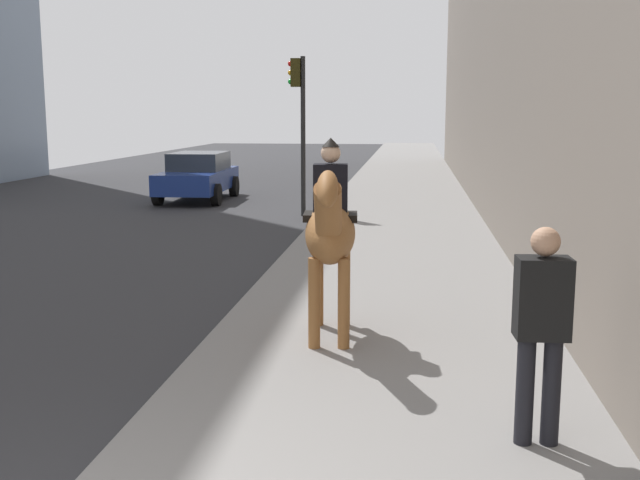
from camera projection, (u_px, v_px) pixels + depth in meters
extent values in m
ellipsoid|color=brown|center=(330.00, 233.00, 8.55)|extent=(1.54, 0.67, 0.66)
cylinder|color=brown|center=(344.00, 304.00, 8.21)|extent=(0.13, 0.13, 1.00)
cylinder|color=brown|center=(314.00, 303.00, 8.23)|extent=(0.13, 0.13, 1.00)
cylinder|color=brown|center=(345.00, 285.00, 9.10)|extent=(0.13, 0.13, 1.00)
cylinder|color=brown|center=(318.00, 285.00, 9.11)|extent=(0.13, 0.13, 1.00)
cylinder|color=brown|center=(328.00, 211.00, 7.73)|extent=(0.65, 0.33, 0.68)
ellipsoid|color=brown|center=(327.00, 189.00, 7.48)|extent=(0.64, 0.27, 0.49)
cylinder|color=black|center=(332.00, 232.00, 9.27)|extent=(0.29, 0.12, 0.55)
cube|color=black|center=(331.00, 216.00, 8.57)|extent=(0.48, 0.63, 0.08)
cube|color=black|center=(331.00, 189.00, 8.51)|extent=(0.31, 0.40, 0.55)
sphere|color=#D8AD8C|center=(331.00, 153.00, 8.45)|extent=(0.22, 0.22, 0.22)
cone|color=black|center=(331.00, 142.00, 8.43)|extent=(0.21, 0.21, 0.10)
cylinder|color=black|center=(525.00, 391.00, 5.85)|extent=(0.14, 0.14, 0.85)
cylinder|color=black|center=(551.00, 391.00, 5.84)|extent=(0.14, 0.14, 0.85)
cube|color=black|center=(543.00, 298.00, 5.72)|extent=(0.28, 0.41, 0.62)
sphere|color=tan|center=(546.00, 242.00, 5.65)|extent=(0.22, 0.22, 0.22)
cube|color=navy|center=(198.00, 180.00, 22.96)|extent=(4.09, 1.81, 0.60)
cube|color=#262D38|center=(199.00, 161.00, 23.10)|extent=(2.15, 1.56, 0.52)
cylinder|color=black|center=(216.00, 195.00, 21.70)|extent=(0.65, 0.24, 0.64)
cylinder|color=black|center=(158.00, 194.00, 21.85)|extent=(0.65, 0.24, 0.64)
cylinder|color=black|center=(234.00, 186.00, 24.16)|extent=(0.65, 0.24, 0.64)
cylinder|color=black|center=(182.00, 186.00, 24.31)|extent=(0.65, 0.24, 0.64)
cylinder|color=black|center=(303.00, 137.00, 19.32)|extent=(0.12, 0.12, 4.02)
cube|color=#2D280C|center=(296.00, 73.00, 19.07)|extent=(0.20, 0.24, 0.70)
sphere|color=red|center=(291.00, 64.00, 19.05)|extent=(0.14, 0.14, 0.14)
sphere|color=orange|center=(291.00, 73.00, 19.08)|extent=(0.14, 0.14, 0.14)
sphere|color=green|center=(291.00, 82.00, 19.12)|extent=(0.14, 0.14, 0.14)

